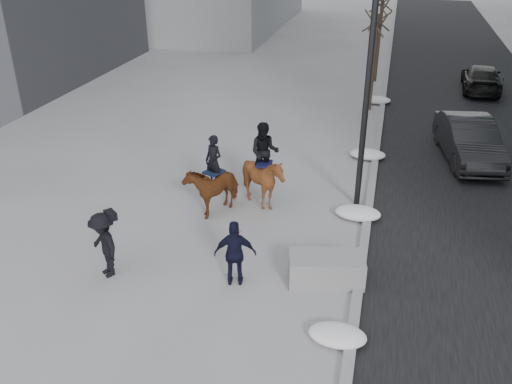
% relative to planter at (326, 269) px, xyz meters
% --- Properties ---
extents(ground, '(120.00, 120.00, 0.00)m').
position_rel_planter_xyz_m(ground, '(-2.17, 0.31, -0.37)').
color(ground, gray).
rests_on(ground, ground).
extents(road, '(8.00, 90.00, 0.01)m').
position_rel_planter_xyz_m(road, '(4.83, 10.31, -0.36)').
color(road, black).
rests_on(road, ground).
extents(curb, '(0.25, 90.00, 0.12)m').
position_rel_planter_xyz_m(curb, '(0.83, 10.31, -0.31)').
color(curb, gray).
rests_on(curb, ground).
extents(planter, '(1.99, 1.29, 0.74)m').
position_rel_planter_xyz_m(planter, '(0.00, 0.00, 0.00)').
color(planter, gray).
rests_on(planter, ground).
extents(car_near, '(2.39, 4.96, 1.57)m').
position_rel_planter_xyz_m(car_near, '(4.13, 8.96, 0.42)').
color(car_near, black).
rests_on(car_near, ground).
extents(car_far, '(2.09, 4.66, 1.33)m').
position_rel_planter_xyz_m(car_far, '(5.69, 18.76, 0.30)').
color(car_far, black).
rests_on(car_far, ground).
extents(tree_near, '(1.20, 1.20, 4.87)m').
position_rel_planter_xyz_m(tree_near, '(0.23, 14.14, 2.07)').
color(tree_near, '#392921').
rests_on(tree_near, ground).
extents(tree_far, '(1.20, 1.20, 5.00)m').
position_rel_planter_xyz_m(tree_far, '(0.23, 19.32, 2.13)').
color(tree_far, '#32291E').
rests_on(tree_far, ground).
extents(mounted_left, '(1.54, 2.03, 2.39)m').
position_rel_planter_xyz_m(mounted_left, '(-3.88, 2.92, 0.52)').
color(mounted_left, '#532210').
rests_on(mounted_left, ground).
extents(mounted_right, '(1.64, 1.79, 2.72)m').
position_rel_planter_xyz_m(mounted_right, '(-2.44, 3.52, 0.72)').
color(mounted_right, '#4D200F').
rests_on(mounted_right, ground).
extents(feeder, '(1.10, 0.97, 1.75)m').
position_rel_planter_xyz_m(feeder, '(-2.16, -0.62, 0.51)').
color(feeder, black).
rests_on(feeder, ground).
extents(camera_crew, '(1.29, 1.22, 1.75)m').
position_rel_planter_xyz_m(camera_crew, '(-5.44, -1.05, 0.52)').
color(camera_crew, black).
rests_on(camera_crew, ground).
extents(lamppost, '(0.25, 1.54, 9.09)m').
position_rel_planter_xyz_m(lamppost, '(0.43, 4.43, 4.63)').
color(lamppost, black).
rests_on(lamppost, ground).
extents(snow_piles, '(1.38, 18.10, 0.35)m').
position_rel_planter_xyz_m(snow_piles, '(0.53, 6.61, -0.20)').
color(snow_piles, silver).
rests_on(snow_piles, ground).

